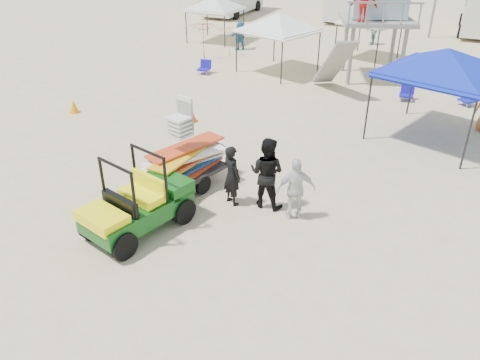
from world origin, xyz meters
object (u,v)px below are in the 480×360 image
at_px(man_left, 232,175).
at_px(canopy_blue, 448,53).
at_px(utility_cart, 135,198).
at_px(surf_trailer, 185,156).

bearing_deg(man_left, canopy_blue, -95.64).
distance_m(utility_cart, canopy_blue, 10.61).
bearing_deg(canopy_blue, utility_cart, -124.80).
xyz_separation_m(utility_cart, man_left, (1.52, 2.03, -0.07)).
distance_m(surf_trailer, canopy_blue, 8.82).
xyz_separation_m(surf_trailer, canopy_blue, (5.94, 6.22, 1.96)).
relative_size(utility_cart, canopy_blue, 0.64).
xyz_separation_m(man_left, canopy_blue, (4.43, 6.52, 2.07)).
bearing_deg(utility_cart, man_left, 53.22).
xyz_separation_m(utility_cart, canopy_blue, (5.95, 8.56, 1.99)).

